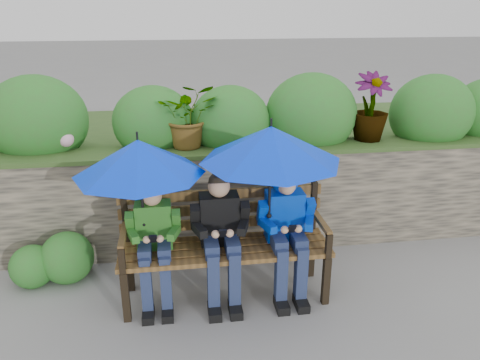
{
  "coord_description": "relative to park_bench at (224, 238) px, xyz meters",
  "views": [
    {
      "loc": [
        -0.52,
        -3.48,
        2.32
      ],
      "look_at": [
        0.0,
        0.1,
        0.95
      ],
      "focal_mm": 35.0,
      "sensor_mm": 36.0,
      "label": 1
    }
  ],
  "objects": [
    {
      "name": "boy_middle",
      "position": [
        -0.04,
        -0.08,
        0.1
      ],
      "size": [
        0.47,
        0.54,
        1.08
      ],
      "color": "black",
      "rests_on": "ground"
    },
    {
      "name": "park_bench",
      "position": [
        0.0,
        0.0,
        0.0
      ],
      "size": [
        1.7,
        0.5,
        0.9
      ],
      "color": "black",
      "rests_on": "ground"
    },
    {
      "name": "ground",
      "position": [
        0.16,
        0.06,
        -0.51
      ],
      "size": [
        60.0,
        60.0,
        0.0
      ],
      "primitive_type": "plane",
      "color": "gray",
      "rests_on": "ground"
    },
    {
      "name": "umbrella_left",
      "position": [
        -0.63,
        -0.04,
        0.74
      ],
      "size": [
        0.99,
        0.99,
        0.76
      ],
      "color": "#002FF1",
      "rests_on": "ground"
    },
    {
      "name": "umbrella_right",
      "position": [
        0.36,
        -0.08,
        0.81
      ],
      "size": [
        1.1,
        1.1,
        0.82
      ],
      "color": "#002FF1",
      "rests_on": "ground"
    },
    {
      "name": "boy_right",
      "position": [
        0.51,
        -0.06,
        0.14
      ],
      "size": [
        0.46,
        0.56,
        1.08
      ],
      "color": "#0721B8",
      "rests_on": "ground"
    },
    {
      "name": "boy_left",
      "position": [
        -0.56,
        -0.07,
        0.07
      ],
      "size": [
        0.42,
        0.49,
        1.02
      ],
      "color": "#2B7419",
      "rests_on": "ground"
    },
    {
      "name": "garden_backdrop",
      "position": [
        0.03,
        1.67,
        0.12
      ],
      "size": [
        8.0,
        2.84,
        1.88
      ],
      "color": "#3D3B34",
      "rests_on": "ground"
    }
  ]
}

